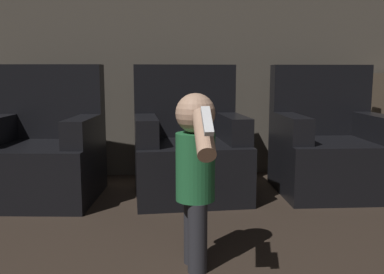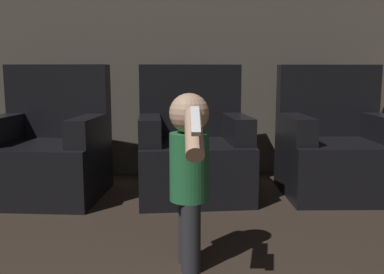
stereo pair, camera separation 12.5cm
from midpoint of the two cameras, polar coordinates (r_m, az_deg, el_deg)
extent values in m
cube|color=#51493F|center=(4.02, -5.85, 13.46)|extent=(8.40, 0.05, 2.60)
cube|color=black|center=(3.45, -20.51, -4.37)|extent=(0.90, 0.87, 0.43)
cube|color=black|center=(3.67, -19.15, 4.51)|extent=(0.84, 0.24, 0.59)
cube|color=black|center=(3.28, -15.35, 0.83)|extent=(0.22, 0.64, 0.20)
cube|color=black|center=(3.32, -1.36, -4.30)|extent=(0.88, 0.84, 0.43)
cube|color=black|center=(3.56, -2.00, 4.86)|extent=(0.84, 0.21, 0.59)
cube|color=black|center=(3.24, -7.27, 0.97)|extent=(0.20, 0.64, 0.20)
cube|color=black|center=(3.32, 4.37, 1.20)|extent=(0.20, 0.64, 0.20)
cube|color=black|center=(3.57, 17.12, -3.78)|extent=(0.85, 0.80, 0.43)
cube|color=black|center=(3.79, 15.78, 4.77)|extent=(0.83, 0.18, 0.59)
cube|color=black|center=(3.41, 12.07, 1.23)|extent=(0.17, 0.63, 0.20)
cube|color=black|center=(3.65, 22.26, 1.24)|extent=(0.17, 0.63, 0.20)
cylinder|color=#28282D|center=(2.10, -1.00, -13.27)|extent=(0.09, 0.09, 0.34)
cylinder|color=#28282D|center=(2.20, -1.51, -12.28)|extent=(0.09, 0.09, 0.34)
cylinder|color=#236638|center=(2.05, -1.29, -4.00)|extent=(0.19, 0.19, 0.33)
sphere|color=tan|center=(2.01, -1.32, 3.20)|extent=(0.19, 0.19, 0.19)
cylinder|color=tan|center=(2.17, -1.84, -3.68)|extent=(0.08, 0.08, 0.28)
cylinder|color=tan|center=(1.78, -0.42, 0.42)|extent=(0.08, 0.28, 0.20)
cube|color=white|center=(1.66, -0.12, 2.19)|extent=(0.04, 0.16, 0.10)
camera|label=1|loc=(0.06, -91.35, -0.20)|focal=40.00mm
camera|label=2|loc=(0.06, 88.65, 0.20)|focal=40.00mm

